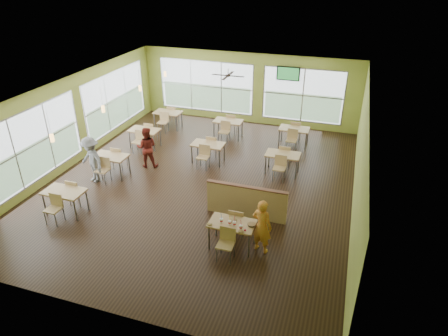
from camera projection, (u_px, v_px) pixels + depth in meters
The scene contains 20 objects.
room at pixel (200, 139), 13.02m from camera, with size 12.00×12.04×3.20m.
window_bays at pixel (167, 105), 16.39m from camera, with size 9.24×10.24×2.38m.
main_table at pixel (232, 227), 10.41m from camera, with size 1.22×1.52×0.87m.
half_wall_divider at pixel (246, 201), 11.68m from camera, with size 2.40×0.14×1.04m.
dining_tables at pixel (191, 142), 15.20m from camera, with size 6.92×8.72×0.87m.
pendant_lights at pixel (122, 98), 14.07m from camera, with size 0.11×7.31×0.86m.
ceiling_fan at pixel (228, 75), 14.92m from camera, with size 1.25×1.25×0.29m.
tv_backwall at pixel (288, 74), 17.10m from camera, with size 1.00×0.07×0.60m.
man_plaid at pixel (262, 226), 10.19m from camera, with size 0.56×0.37×1.53m, color #EF5B1A.
patron_maroon at pixel (147, 147), 14.44m from camera, with size 0.74×0.58×1.53m, color maroon.
patron_grey at pixel (91, 160), 13.45m from camera, with size 1.05×0.61×1.63m, color slate.
cup_blue at pixel (221, 220), 10.33m from camera, with size 0.09×0.09×0.32m.
cup_yellow at pixel (230, 222), 10.26m from camera, with size 0.08×0.08×0.30m.
cup_red_near at pixel (234, 224), 10.21m from camera, with size 0.09×0.09×0.34m.
cup_red_far at pixel (241, 227), 10.08m from camera, with size 0.09×0.09×0.32m.
food_basket at pixel (252, 225), 10.23m from camera, with size 0.22×0.22×0.05m.
ketchup_cup at pixel (245, 230), 10.05m from camera, with size 0.05×0.05×0.02m, color #AC0016.
wrapper_left at pixel (210, 224), 10.27m from camera, with size 0.14×0.13×0.04m, color #947047.
wrapper_mid at pixel (233, 220), 10.42m from camera, with size 0.20×0.18×0.05m, color #947047.
wrapper_right at pixel (241, 231), 10.00m from camera, with size 0.15×0.14×0.04m, color #947047.
Camera 1 is at (4.42, -11.14, 6.84)m, focal length 32.00 mm.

